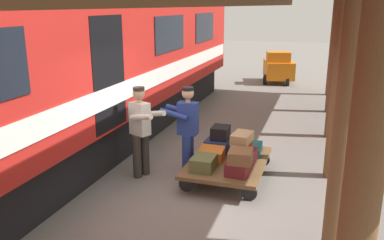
% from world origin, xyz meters
% --- Properties ---
extents(ground_plane, '(60.00, 60.00, 0.00)m').
position_xyz_m(ground_plane, '(0.00, 0.00, 0.00)').
color(ground_plane, slate).
extents(train_car, '(3.02, 17.18, 4.00)m').
position_xyz_m(train_car, '(3.21, 0.00, 2.06)').
color(train_car, '#B21E19').
rests_on(train_car, ground_plane).
extents(luggage_cart, '(1.36, 1.96, 0.34)m').
position_xyz_m(luggage_cart, '(-0.31, -0.62, 0.29)').
color(luggage_cart, brown).
rests_on(luggage_cart, ground_plane).
extents(suitcase_teal_softside, '(0.45, 0.63, 0.16)m').
position_xyz_m(suitcase_teal_softside, '(-0.62, -1.16, 0.42)').
color(suitcase_teal_softside, '#1E666B').
rests_on(suitcase_teal_softside, luggage_cart).
extents(suitcase_orange_carryall, '(0.50, 0.58, 0.20)m').
position_xyz_m(suitcase_orange_carryall, '(-0.00, -0.62, 0.44)').
color(suitcase_orange_carryall, '#CC6B23').
rests_on(suitcase_orange_carryall, luggage_cart).
extents(suitcase_burgundy_valise, '(0.42, 0.56, 0.24)m').
position_xyz_m(suitcase_burgundy_valise, '(-0.62, -0.62, 0.46)').
color(suitcase_burgundy_valise, maroon).
rests_on(suitcase_burgundy_valise, luggage_cart).
extents(suitcase_maroon_trunk, '(0.40, 0.51, 0.23)m').
position_xyz_m(suitcase_maroon_trunk, '(-0.62, -0.08, 0.46)').
color(suitcase_maroon_trunk, maroon).
rests_on(suitcase_maroon_trunk, luggage_cart).
extents(suitcase_olive_duffel, '(0.39, 0.48, 0.24)m').
position_xyz_m(suitcase_olive_duffel, '(-0.00, -0.08, 0.46)').
color(suitcase_olive_duffel, brown).
rests_on(suitcase_olive_duffel, luggage_cart).
extents(suitcase_navy_fabric, '(0.47, 0.62, 0.22)m').
position_xyz_m(suitcase_navy_fabric, '(-0.00, -1.16, 0.45)').
color(suitcase_navy_fabric, navy).
rests_on(suitcase_navy_fabric, luggage_cart).
extents(suitcase_black_hardshell, '(0.33, 0.40, 0.25)m').
position_xyz_m(suitcase_black_hardshell, '(-0.03, -1.15, 0.69)').
color(suitcase_black_hardshell, black).
rests_on(suitcase_black_hardshell, suitcase_navy_fabric).
extents(suitcase_red_plastic, '(0.43, 0.51, 0.15)m').
position_xyz_m(suitcase_red_plastic, '(-0.58, -0.60, 0.65)').
color(suitcase_red_plastic, '#AD231E').
rests_on(suitcase_red_plastic, suitcase_burgundy_valise).
extents(suitcase_brown_leather, '(0.42, 0.47, 0.21)m').
position_xyz_m(suitcase_brown_leather, '(-0.65, -0.04, 0.68)').
color(suitcase_brown_leather, brown).
rests_on(suitcase_brown_leather, suitcase_maroon_trunk).
extents(suitcase_tan_vintage, '(0.36, 0.52, 0.18)m').
position_xyz_m(suitcase_tan_vintage, '(-0.57, -0.61, 0.81)').
color(suitcase_tan_vintage, tan).
rests_on(suitcase_tan_vintage, suitcase_red_plastic).
extents(porter_in_overalls, '(0.67, 0.43, 1.70)m').
position_xyz_m(porter_in_overalls, '(0.45, -0.50, 0.93)').
color(porter_in_overalls, navy).
rests_on(porter_in_overalls, ground_plane).
extents(porter_by_door, '(0.74, 0.60, 1.70)m').
position_xyz_m(porter_by_door, '(1.24, -0.21, 0.93)').
color(porter_by_door, '#332D28').
rests_on(porter_by_door, ground_plane).
extents(baggage_tug, '(1.47, 1.91, 1.30)m').
position_xyz_m(baggage_tug, '(-0.12, -10.64, 0.63)').
color(baggage_tug, orange).
rests_on(baggage_tug, ground_plane).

